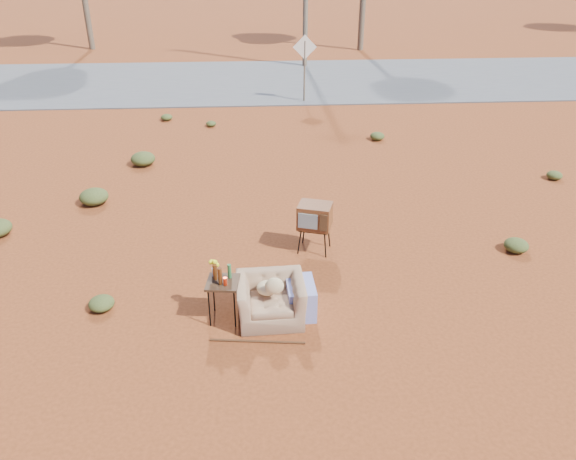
{
  "coord_description": "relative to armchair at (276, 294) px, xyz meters",
  "views": [
    {
      "loc": [
        -0.2,
        -6.79,
        5.23
      ],
      "look_at": [
        0.3,
        1.39,
        0.8
      ],
      "focal_mm": 35.0,
      "sensor_mm": 36.0,
      "label": 1
    }
  ],
  "objects": [
    {
      "name": "side_table",
      "position": [
        -0.81,
        0.02,
        0.29
      ],
      "size": [
        0.52,
        0.52,
        0.95
      ],
      "rotation": [
        0.0,
        0.0,
        -0.11
      ],
      "color": "#382514",
      "rests_on": "ground"
    },
    {
      "name": "rusty_bar",
      "position": [
        -0.3,
        -0.6,
        -0.39
      ],
      "size": [
        1.37,
        0.19,
        0.04
      ],
      "primitive_type": "cylinder",
      "rotation": [
        0.0,
        1.57,
        -0.11
      ],
      "color": "#522B15",
      "rests_on": "ground"
    },
    {
      "name": "tv_unit",
      "position": [
        0.77,
        1.94,
        0.28
      ],
      "size": [
        0.68,
        0.61,
        0.93
      ],
      "rotation": [
        0.0,
        0.0,
        -0.3
      ],
      "color": "black",
      "rests_on": "ground"
    },
    {
      "name": "ground",
      "position": [
        -0.05,
        -0.11,
        -0.41
      ],
      "size": [
        140.0,
        140.0,
        0.0
      ],
      "primitive_type": "plane",
      "color": "brown",
      "rests_on": "ground"
    },
    {
      "name": "road_sign",
      "position": [
        1.45,
        11.89,
        1.09
      ],
      "size": [
        0.78,
        0.06,
        2.19
      ],
      "color": "brown",
      "rests_on": "ground"
    },
    {
      "name": "armchair",
      "position": [
        0.0,
        0.0,
        0.0
      ],
      "size": [
        1.2,
        0.79,
        0.87
      ],
      "rotation": [
        0.0,
        0.0,
        0.04
      ],
      "color": "#906B4F",
      "rests_on": "ground"
    },
    {
      "name": "scrub_patch",
      "position": [
        -0.87,
        4.29,
        -0.27
      ],
      "size": [
        17.49,
        8.07,
        0.33
      ],
      "color": "#434E22",
      "rests_on": "ground"
    },
    {
      "name": "highway",
      "position": [
        -0.05,
        14.89,
        -0.39
      ],
      "size": [
        140.0,
        7.0,
        0.04
      ],
      "primitive_type": "cube",
      "color": "#565659",
      "rests_on": "ground"
    }
  ]
}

